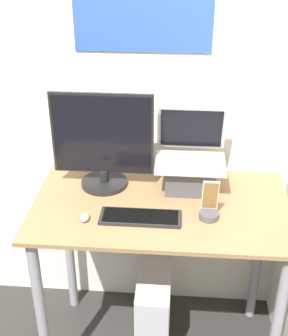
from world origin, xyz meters
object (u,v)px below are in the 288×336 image
object	(u,v)px
keyboard	(140,217)
laptop	(190,168)
monitor	(103,145)
cell_phone	(209,209)
mouse	(85,217)
computer_tower	(154,307)

from	to	relation	value
keyboard	laptop	bearing A→B (deg)	52.58
laptop	monitor	world-z (taller)	monitor
monitor	cell_phone	distance (m)	0.57
mouse	keyboard	bearing A→B (deg)	6.72
monitor	keyboard	bearing A→B (deg)	-53.96
laptop	mouse	world-z (taller)	laptop
monitor	computer_tower	size ratio (longest dim) A/B	0.94
keyboard	mouse	distance (m)	0.24
laptop	mouse	xyz separation A→B (m)	(-0.44, -0.30, -0.09)
cell_phone	laptop	bearing A→B (deg)	109.26
cell_phone	computer_tower	distance (m)	0.77
monitor	keyboard	xyz separation A→B (m)	(0.20, -0.27, -0.20)
cell_phone	mouse	bearing A→B (deg)	-173.43
computer_tower	keyboard	bearing A→B (deg)	-108.38
monitor	cell_phone	world-z (taller)	monitor
laptop	mouse	size ratio (longest dim) A/B	5.98
cell_phone	computer_tower	xyz separation A→B (m)	(-0.24, 0.14, -0.72)
monitor	cell_phone	xyz separation A→B (m)	(0.49, -0.24, -0.16)
keyboard	mouse	size ratio (longest dim) A/B	5.67
keyboard	mouse	bearing A→B (deg)	-173.28
keyboard	computer_tower	distance (m)	0.71
keyboard	computer_tower	bearing A→B (deg)	71.62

